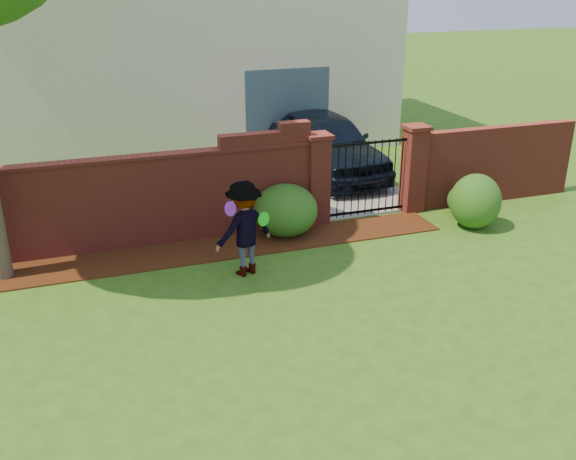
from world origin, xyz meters
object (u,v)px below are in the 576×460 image
object	(u,v)px
man	(245,229)
car	(331,146)
frisbee_purple	(230,209)
frisbee_green	(263,219)

from	to	relation	value
man	car	bearing A→B (deg)	-144.48
car	frisbee_purple	bearing A→B (deg)	-131.07
car	frisbee_green	size ratio (longest dim) A/B	18.67
man	frisbee_green	world-z (taller)	man
man	frisbee_purple	xyz separation A→B (m)	(-0.30, -0.24, 0.49)
man	frisbee_green	size ratio (longest dim) A/B	6.73
frisbee_green	car	bearing A→B (deg)	55.79
man	frisbee_purple	size ratio (longest dim) A/B	6.77
car	man	bearing A→B (deg)	-130.22
man	frisbee_purple	distance (m)	0.62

